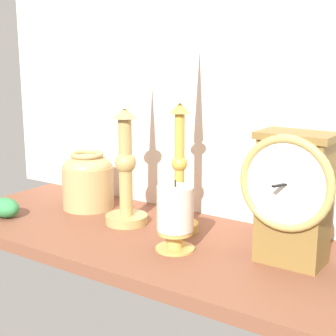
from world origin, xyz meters
TOP-DOWN VIEW (x-y plane):
  - ground_plane at (0.00, 0.00)cm, footprint 100.00×36.00cm
  - back_wall at (0.00, 18.50)cm, footprint 120.00×2.00cm
  - mantel_clock at (24.24, 2.03)cm, footprint 15.94×10.90cm
  - candlestick_tall_left at (-0.28, 5.02)cm, footprint 7.73×7.73cm
  - candlestick_tall_center at (-11.78, 2.84)cm, footprint 8.84×8.84cm
  - brass_vase_jar at (-26.03, 6.61)cm, footprint 11.67×11.67cm
  - pillar_candle_front at (4.82, -3.71)cm, footprint 7.15×7.15cm
  - ivy_sprig at (-36.19, -8.94)cm, footprint 7.54×5.28cm

SIDE VIEW (x-z plane):
  - ground_plane at x=0.00cm, z-range -2.40..0.00cm
  - ivy_sprig at x=-36.19cm, z-range 0.00..4.27cm
  - pillar_candle_front at x=4.82cm, z-range -0.01..12.99cm
  - brass_vase_jar at x=-26.03cm, z-range 0.17..13.23cm
  - mantel_clock at x=24.24cm, z-range 0.70..23.32cm
  - candlestick_tall_center at x=-11.78cm, z-range -7.15..32.02cm
  - candlestick_tall_left at x=-0.28cm, z-range -5.37..40.20cm
  - back_wall at x=0.00cm, z-range 0.00..65.00cm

